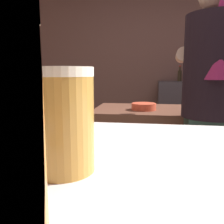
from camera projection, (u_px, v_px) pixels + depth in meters
name	position (u px, v px, depth m)	size (l,w,h in m)	color
wall_back	(171.00, 62.00, 3.38)	(5.20, 0.10, 2.70)	brown
back_shelf	(189.00, 123.00, 3.19)	(0.82, 0.36, 1.09)	#3D373D
mini_fridge	(21.00, 123.00, 3.38)	(0.63, 0.58, 1.01)	silver
bartender	(212.00, 107.00, 1.39)	(0.44, 0.52, 1.73)	#243730
mixing_bowl	(144.00, 107.00, 1.84)	(0.18, 0.18, 0.05)	#C84930
pint_glass_far	(61.00, 120.00, 0.28)	(0.08, 0.08, 0.12)	gold
bottle_hot_sauce	(221.00, 76.00, 3.02)	(0.07, 0.07, 0.18)	#48822A
bottle_soy	(180.00, 75.00, 3.15)	(0.05, 0.05, 0.20)	black
bottle_olive_oil	(191.00, 74.00, 3.15)	(0.05, 0.05, 0.22)	#478B37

